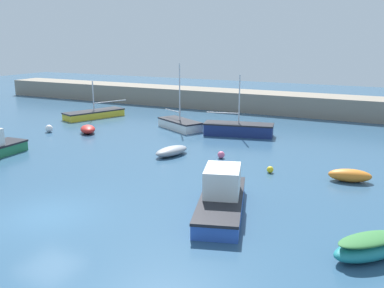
# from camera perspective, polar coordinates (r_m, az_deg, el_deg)

# --- Properties ---
(ground_plane) EXTENTS (120.00, 120.00, 0.20)m
(ground_plane) POSITION_cam_1_polar(r_m,az_deg,el_deg) (19.63, -18.88, -9.26)
(ground_plane) COLOR #2D5170
(harbor_breakwater) EXTENTS (66.99, 3.91, 1.97)m
(harbor_breakwater) POSITION_cam_1_polar(r_m,az_deg,el_deg) (45.04, 9.21, 5.58)
(harbor_breakwater) COLOR gray
(harbor_breakwater) RESTS_ON ground_plane
(rowboat_with_red_cover) EXTENTS (2.75, 2.92, 0.83)m
(rowboat_with_red_cover) POSITION_cam_1_polar(r_m,az_deg,el_deg) (16.25, 22.51, -12.58)
(rowboat_with_red_cover) COLOR teal
(rowboat_with_red_cover) RESTS_ON ground_plane
(rowboat_blue_near) EXTENTS (1.80, 2.83, 0.59)m
(rowboat_blue_near) POSITION_cam_1_polar(r_m,az_deg,el_deg) (27.66, -2.74, -0.94)
(rowboat_blue_near) COLOR gray
(rowboat_blue_near) RESTS_ON ground_plane
(sailboat_twin_hulled) EXTENTS (3.78, 6.40, 3.48)m
(sailboat_twin_hulled) POSITION_cam_1_polar(r_m,az_deg,el_deg) (41.89, -12.90, 3.93)
(sailboat_twin_hulled) COLOR yellow
(sailboat_twin_hulled) RESTS_ON ground_plane
(sailboat_tall_mast) EXTENTS (4.64, 3.61, 5.42)m
(sailboat_tall_mast) POSITION_cam_1_polar(r_m,az_deg,el_deg) (35.72, -1.63, 2.67)
(sailboat_tall_mast) COLOR white
(sailboat_tall_mast) RESTS_ON ground_plane
(fishing_dinghy_green) EXTENTS (2.35, 1.37, 0.67)m
(fishing_dinghy_green) POSITION_cam_1_polar(r_m,az_deg,el_deg) (24.11, 20.30, -3.95)
(fishing_dinghy_green) COLOR orange
(fishing_dinghy_green) RESTS_ON ground_plane
(motorboat_with_cabin) EXTENTS (3.48, 6.09, 1.92)m
(motorboat_with_cabin) POSITION_cam_1_polar(r_m,az_deg,el_deg) (18.79, 3.97, -7.00)
(motorboat_with_cabin) COLOR #2D56B7
(motorboat_with_cabin) RESTS_ON ground_plane
(dinghy_near_pier) EXTENTS (2.21, 2.23, 0.63)m
(dinghy_near_pier) POSITION_cam_1_polar(r_m,az_deg,el_deg) (35.14, -13.72, 1.92)
(dinghy_near_pier) COLOR red
(dinghy_near_pier) RESTS_ON ground_plane
(sailboat_short_mast) EXTENTS (5.59, 2.76, 4.71)m
(sailboat_short_mast) POSITION_cam_1_polar(r_m,az_deg,el_deg) (33.50, 6.22, 1.99)
(sailboat_short_mast) COLOR navy
(sailboat_short_mast) RESTS_ON ground_plane
(mooring_buoy_pink) EXTENTS (0.45, 0.45, 0.45)m
(mooring_buoy_pink) POSITION_cam_1_polar(r_m,az_deg,el_deg) (27.06, 3.90, -1.44)
(mooring_buoy_pink) COLOR #EA668C
(mooring_buoy_pink) RESTS_ON ground_plane
(mooring_buoy_white) EXTENTS (0.59, 0.59, 0.59)m
(mooring_buoy_white) POSITION_cam_1_polar(r_m,az_deg,el_deg) (36.39, -18.52, 1.97)
(mooring_buoy_white) COLOR white
(mooring_buoy_white) RESTS_ON ground_plane
(mooring_buoy_yellow) EXTENTS (0.38, 0.38, 0.38)m
(mooring_buoy_yellow) POSITION_cam_1_polar(r_m,az_deg,el_deg) (24.52, 10.38, -3.36)
(mooring_buoy_yellow) COLOR yellow
(mooring_buoy_yellow) RESTS_ON ground_plane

